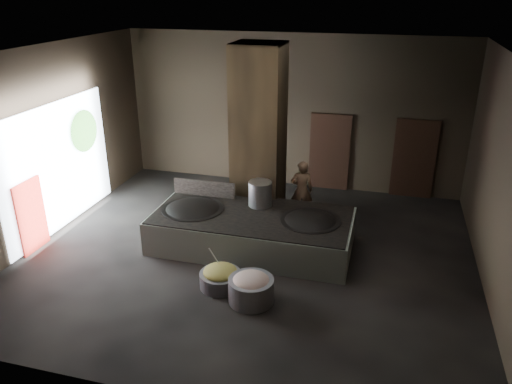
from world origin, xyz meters
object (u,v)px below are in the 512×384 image
(hearth_platform, at_px, (252,231))
(veg_basin, at_px, (221,280))
(meat_basin, at_px, (251,290))
(cook, at_px, (302,190))
(wok_left, at_px, (193,211))
(stock_pot, at_px, (260,194))
(wok_right, at_px, (310,223))

(hearth_platform, height_order, veg_basin, hearth_platform)
(hearth_platform, xyz_separation_m, meat_basin, (0.57, -2.13, -0.15))
(cook, bearing_deg, wok_left, 26.59)
(hearth_platform, distance_m, veg_basin, 1.83)
(stock_pot, bearing_deg, hearth_platform, -95.19)
(veg_basin, bearing_deg, wok_left, 126.10)
(hearth_platform, height_order, cook, cook)
(cook, bearing_deg, hearth_platform, 52.65)
(cook, xyz_separation_m, meat_basin, (-0.26, -3.96, -0.55))
(hearth_platform, xyz_separation_m, cook, (0.83, 1.83, 0.39))
(cook, relative_size, veg_basin, 1.85)
(hearth_platform, distance_m, stock_pot, 0.92)
(stock_pot, bearing_deg, wok_right, -21.04)
(wok_left, xyz_separation_m, veg_basin, (1.28, -1.76, -0.59))
(wok_left, bearing_deg, stock_pot, 21.80)
(wok_left, height_order, cook, cook)
(hearth_platform, xyz_separation_m, wok_left, (-1.45, -0.05, 0.35))
(wok_right, bearing_deg, veg_basin, -129.32)
(wok_left, xyz_separation_m, meat_basin, (2.02, -2.08, -0.50))
(hearth_platform, relative_size, stock_pot, 7.67)
(wok_left, relative_size, wok_right, 1.07)
(wok_left, xyz_separation_m, stock_pot, (1.50, 0.60, 0.38))
(hearth_platform, relative_size, veg_basin, 5.37)
(wok_left, distance_m, stock_pot, 1.66)
(wok_left, bearing_deg, wok_right, 2.05)
(wok_right, relative_size, cook, 0.85)
(cook, distance_m, veg_basin, 3.82)
(stock_pot, xyz_separation_m, veg_basin, (-0.22, -2.36, -0.97))
(veg_basin, bearing_deg, stock_pot, 84.67)
(stock_pot, bearing_deg, meat_basin, -78.95)
(wok_left, xyz_separation_m, wok_right, (2.80, 0.10, 0.00))
(stock_pot, xyz_separation_m, cook, (0.78, 1.28, -0.34))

